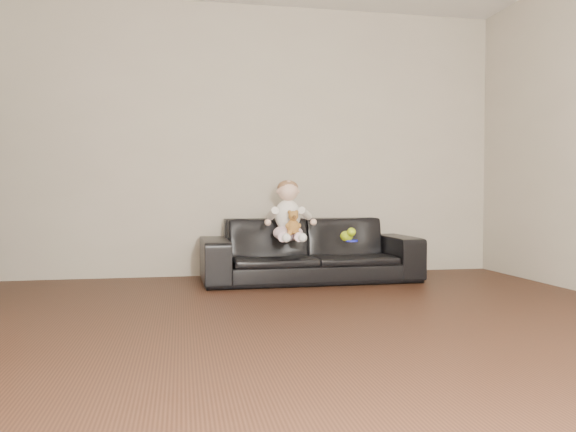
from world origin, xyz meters
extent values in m
plane|color=#381F14|center=(0.00, 0.00, 0.00)|extent=(5.50, 5.50, 0.00)
plane|color=#B4AA97|center=(0.00, 2.75, 1.30)|extent=(5.00, 0.00, 5.00)
imported|color=black|center=(0.51, 2.25, 0.28)|extent=(1.94, 0.80, 0.56)
ellipsoid|color=white|center=(0.29, 2.16, 0.44)|extent=(0.32, 0.29, 0.14)
ellipsoid|color=white|center=(0.29, 2.17, 0.60)|extent=(0.27, 0.24, 0.28)
sphere|color=beige|center=(0.29, 2.16, 0.81)|extent=(0.22, 0.22, 0.18)
ellipsoid|color=#8C603F|center=(0.29, 2.17, 0.84)|extent=(0.22, 0.22, 0.13)
cylinder|color=white|center=(0.24, 1.99, 0.42)|extent=(0.13, 0.24, 0.09)
cylinder|color=white|center=(0.35, 1.99, 0.42)|extent=(0.13, 0.24, 0.09)
sphere|color=white|center=(0.23, 1.87, 0.42)|extent=(0.09, 0.09, 0.08)
sphere|color=white|center=(0.36, 1.87, 0.42)|extent=(0.09, 0.09, 0.08)
cylinder|color=white|center=(0.15, 2.11, 0.61)|extent=(0.11, 0.20, 0.12)
cylinder|color=white|center=(0.44, 2.11, 0.61)|extent=(0.11, 0.20, 0.12)
ellipsoid|color=#9E6B2D|center=(0.30, 1.99, 0.50)|extent=(0.14, 0.13, 0.13)
sphere|color=#9E6B2D|center=(0.30, 1.97, 0.60)|extent=(0.11, 0.11, 0.08)
sphere|color=#9E6B2D|center=(0.27, 1.98, 0.63)|extent=(0.04, 0.04, 0.03)
sphere|color=#9E6B2D|center=(0.33, 1.98, 0.63)|extent=(0.04, 0.04, 0.03)
sphere|color=#593819|center=(0.30, 1.94, 0.59)|extent=(0.04, 0.04, 0.03)
ellipsoid|color=#A5CE18|center=(0.79, 2.02, 0.42)|extent=(0.14, 0.16, 0.09)
sphere|color=red|center=(0.80, 2.02, 0.41)|extent=(0.08, 0.08, 0.07)
cylinder|color=#1B22DF|center=(0.82, 2.00, 0.38)|extent=(0.14, 0.14, 0.01)
camera|label=1|loc=(-0.62, -2.65, 0.76)|focal=35.00mm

